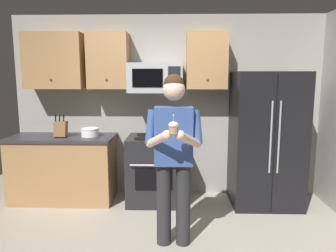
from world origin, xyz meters
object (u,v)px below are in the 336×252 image
Objects in this scene: knife_block at (61,129)px; cupcake at (173,127)px; person at (174,151)px; refrigerator at (266,139)px; microwave at (155,78)px; oven_range at (155,169)px; bowl_large_white at (90,132)px.

cupcake is (1.56, -1.45, 0.26)m from knife_block.
person is 10.13× the size of cupcake.
refrigerator is 5.63× the size of knife_block.
refrigerator is 10.35× the size of cupcake.
microwave reaches higher than person.
person is (0.26, -1.15, 0.53)m from oven_range.
microwave is 1.47m from knife_block.
bowl_large_white is (-2.41, 0.07, 0.08)m from refrigerator.
microwave is 1.68m from cupcake.
person is (1.17, -1.18, 0.01)m from bowl_large_white.
person is (-1.24, -1.11, 0.10)m from refrigerator.
person is at bearing -35.80° from knife_block.
oven_range is 0.52× the size of refrigerator.
cupcake is (0.00, -0.33, 0.30)m from person.
knife_block is at bearing -170.63° from bowl_large_white.
person reaches higher than cupcake.
microwave is 0.41× the size of refrigerator.
knife_block is 1.92m from person.
oven_range is at bearing -90.02° from microwave.
person is at bearing 90.00° from cupcake.
knife_block is 0.18× the size of person.
microwave reaches higher than refrigerator.
microwave is 2.31× the size of knife_block.
cupcake is at bearing -43.01° from knife_block.
refrigerator is (1.50, -0.16, -0.82)m from microwave.
oven_range is 1.05m from bowl_large_white.
microwave is at bearing 5.38° from bowl_large_white.
knife_block is 1.28× the size of bowl_large_white.
cupcake is (0.26, -1.60, -0.43)m from microwave.
refrigerator is at bearing -6.03° from microwave.
microwave is 0.42× the size of person.
cupcake is (1.17, -1.51, 0.31)m from bowl_large_white.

